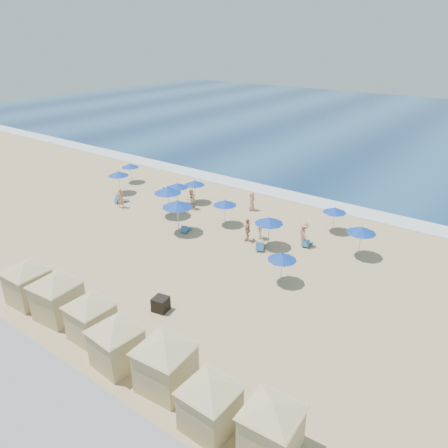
{
  "coord_description": "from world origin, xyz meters",
  "views": [
    {
      "loc": [
        18.64,
        -19.84,
        14.53
      ],
      "look_at": [
        1.59,
        3.0,
        1.89
      ],
      "focal_mm": 35.0,
      "sensor_mm": 36.0,
      "label": 1
    }
  ],
  "objects_px": {
    "umbrella_1": "(118,174)",
    "umbrella_7": "(269,221)",
    "umbrella_6": "(177,204)",
    "cabana_3": "(116,338)",
    "cabana_6": "(272,421)",
    "cabana_4": "(165,357)",
    "umbrella_10": "(282,257)",
    "beachgoer_1": "(191,199)",
    "umbrella_8": "(335,210)",
    "cabana_0": "(27,278)",
    "umbrella_4": "(194,183)",
    "trash_bin": "(161,304)",
    "beachgoer_5": "(259,229)",
    "cabana_2": "(90,312)",
    "umbrella_3": "(168,190)",
    "umbrella_5": "(225,203)",
    "beachgoer_3": "(304,234)",
    "umbrella_0": "(130,165)",
    "cabana_1": "(56,291)",
    "umbrella_9": "(362,230)",
    "umbrella_2": "(177,185)",
    "beachgoer_2": "(247,230)",
    "cabana_5": "(210,398)",
    "beachgoer_0": "(121,198)",
    "beachgoer_4": "(252,201)"
  },
  "relations": [
    {
      "from": "umbrella_4",
      "to": "umbrella_1",
      "type": "bearing_deg",
      "value": -162.02
    },
    {
      "from": "beachgoer_1",
      "to": "beachgoer_3",
      "type": "height_order",
      "value": "beachgoer_3"
    },
    {
      "from": "beachgoer_3",
      "to": "beachgoer_2",
      "type": "bearing_deg",
      "value": 64.05
    },
    {
      "from": "umbrella_7",
      "to": "beachgoer_3",
      "type": "distance_m",
      "value": 2.83
    },
    {
      "from": "cabana_0",
      "to": "umbrella_0",
      "type": "relative_size",
      "value": 2.15
    },
    {
      "from": "cabana_3",
      "to": "cabana_1",
      "type": "bearing_deg",
      "value": 174.0
    },
    {
      "from": "umbrella_10",
      "to": "beachgoer_1",
      "type": "relative_size",
      "value": 1.14
    },
    {
      "from": "umbrella_1",
      "to": "umbrella_7",
      "type": "relative_size",
      "value": 0.96
    },
    {
      "from": "beachgoer_0",
      "to": "beachgoer_1",
      "type": "bearing_deg",
      "value": -34.18
    },
    {
      "from": "umbrella_6",
      "to": "cabana_3",
      "type": "bearing_deg",
      "value": -58.73
    },
    {
      "from": "trash_bin",
      "to": "cabana_1",
      "type": "height_order",
      "value": "cabana_1"
    },
    {
      "from": "umbrella_8",
      "to": "umbrella_1",
      "type": "bearing_deg",
      "value": -168.73
    },
    {
      "from": "cabana_4",
      "to": "umbrella_0",
      "type": "distance_m",
      "value": 29.67
    },
    {
      "from": "cabana_4",
      "to": "beachgoer_3",
      "type": "relative_size",
      "value": 2.42
    },
    {
      "from": "cabana_0",
      "to": "beachgoer_5",
      "type": "height_order",
      "value": "cabana_0"
    },
    {
      "from": "cabana_2",
      "to": "umbrella_7",
      "type": "bearing_deg",
      "value": 82.83
    },
    {
      "from": "umbrella_1",
      "to": "umbrella_10",
      "type": "xyz_separation_m",
      "value": [
        20.95,
        -5.07,
        -0.18
      ]
    },
    {
      "from": "cabana_2",
      "to": "umbrella_3",
      "type": "relative_size",
      "value": 1.58
    },
    {
      "from": "umbrella_6",
      "to": "umbrella_9",
      "type": "distance_m",
      "value": 13.66
    },
    {
      "from": "trash_bin",
      "to": "cabana_2",
      "type": "bearing_deg",
      "value": -117.55
    },
    {
      "from": "umbrella_4",
      "to": "beachgoer_3",
      "type": "xyz_separation_m",
      "value": [
        12.2,
        -2.07,
        -0.95
      ]
    },
    {
      "from": "cabana_3",
      "to": "cabana_6",
      "type": "distance_m",
      "value": 8.22
    },
    {
      "from": "umbrella_1",
      "to": "beachgoer_4",
      "type": "bearing_deg",
      "value": 17.1
    },
    {
      "from": "cabana_6",
      "to": "umbrella_5",
      "type": "xyz_separation_m",
      "value": [
        -13.95,
        15.89,
        0.4
      ]
    },
    {
      "from": "umbrella_1",
      "to": "umbrella_8",
      "type": "bearing_deg",
      "value": 11.27
    },
    {
      "from": "beachgoer_1",
      "to": "umbrella_0",
      "type": "bearing_deg",
      "value": -130.51
    },
    {
      "from": "beachgoer_2",
      "to": "beachgoer_3",
      "type": "xyz_separation_m",
      "value": [
        3.82,
        1.72,
        0.05
      ]
    },
    {
      "from": "umbrella_10",
      "to": "umbrella_2",
      "type": "bearing_deg",
      "value": 156.99
    },
    {
      "from": "cabana_1",
      "to": "umbrella_6",
      "type": "relative_size",
      "value": 1.67
    },
    {
      "from": "umbrella_2",
      "to": "beachgoer_2",
      "type": "height_order",
      "value": "umbrella_2"
    },
    {
      "from": "cabana_3",
      "to": "umbrella_10",
      "type": "xyz_separation_m",
      "value": [
        2.46,
        11.07,
        0.27
      ]
    },
    {
      "from": "cabana_0",
      "to": "umbrella_5",
      "type": "bearing_deg",
      "value": 81.12
    },
    {
      "from": "umbrella_0",
      "to": "umbrella_7",
      "type": "bearing_deg",
      "value": -12.28
    },
    {
      "from": "cabana_4",
      "to": "umbrella_1",
      "type": "bearing_deg",
      "value": 143.43
    },
    {
      "from": "beachgoer_0",
      "to": "cabana_6",
      "type": "bearing_deg",
      "value": -97.41
    },
    {
      "from": "cabana_5",
      "to": "beachgoer_0",
      "type": "relative_size",
      "value": 2.35
    },
    {
      "from": "umbrella_10",
      "to": "beachgoer_2",
      "type": "relative_size",
      "value": 1.16
    },
    {
      "from": "umbrella_2",
      "to": "beachgoer_1",
      "type": "bearing_deg",
      "value": 1.28
    },
    {
      "from": "cabana_0",
      "to": "umbrella_4",
      "type": "bearing_deg",
      "value": 98.73
    },
    {
      "from": "umbrella_6",
      "to": "beachgoer_1",
      "type": "xyz_separation_m",
      "value": [
        -2.37,
        4.29,
        -1.45
      ]
    },
    {
      "from": "umbrella_6",
      "to": "umbrella_7",
      "type": "relative_size",
      "value": 1.15
    },
    {
      "from": "cabana_1",
      "to": "umbrella_3",
      "type": "distance_m",
      "value": 15.17
    },
    {
      "from": "beachgoer_1",
      "to": "beachgoer_5",
      "type": "bearing_deg",
      "value": 50.26
    },
    {
      "from": "umbrella_0",
      "to": "umbrella_3",
      "type": "distance_m",
      "value": 10.36
    },
    {
      "from": "umbrella_0",
      "to": "umbrella_7",
      "type": "distance_m",
      "value": 19.77
    },
    {
      "from": "umbrella_0",
      "to": "beachgoer_1",
      "type": "bearing_deg",
      "value": -11.25
    },
    {
      "from": "cabana_4",
      "to": "umbrella_10",
      "type": "height_order",
      "value": "cabana_4"
    },
    {
      "from": "cabana_1",
      "to": "umbrella_1",
      "type": "height_order",
      "value": "cabana_1"
    },
    {
      "from": "umbrella_7",
      "to": "umbrella_8",
      "type": "xyz_separation_m",
      "value": [
        2.71,
        5.31,
        -0.25
      ]
    },
    {
      "from": "umbrella_7",
      "to": "trash_bin",
      "type": "bearing_deg",
      "value": -93.52
    }
  ]
}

